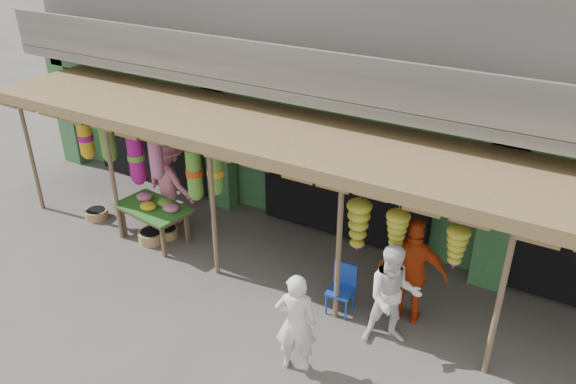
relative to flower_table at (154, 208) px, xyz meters
The scene contains 12 objects.
ground 3.38m from the flower_table, ahead, with size 80.00×80.00×0.00m, color #514C47.
building 6.34m from the flower_table, 55.15° to the left, with size 16.40×6.80×7.00m.
awning 3.72m from the flower_table, 11.94° to the left, with size 14.00×2.70×2.79m.
flower_table is the anchor object (origin of this frame).
blue_chair 4.30m from the flower_table, ahead, with size 0.44×0.45×0.88m.
basket_left 0.64m from the flower_table, 111.06° to the right, with size 0.54×0.54×0.23m, color olive.
basket_mid 1.90m from the flower_table, behind, with size 0.51×0.51×0.19m, color #997144.
basket_right 0.68m from the flower_table, 54.94° to the left, with size 0.43×0.43×0.19m, color olive.
person_front 4.60m from the flower_table, 21.45° to the right, with size 0.62×0.41×1.69m, color white.
person_right 5.32m from the flower_table, ahead, with size 0.87×0.67×1.78m, color white.
person_vendor 5.39m from the flower_table, ahead, with size 1.14×0.47×1.94m, color #CB4013.
person_shopper 0.81m from the flower_table, 105.15° to the left, with size 1.26×0.72×1.94m, color pink.
Camera 1 is at (4.09, -7.10, 6.35)m, focal length 35.00 mm.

